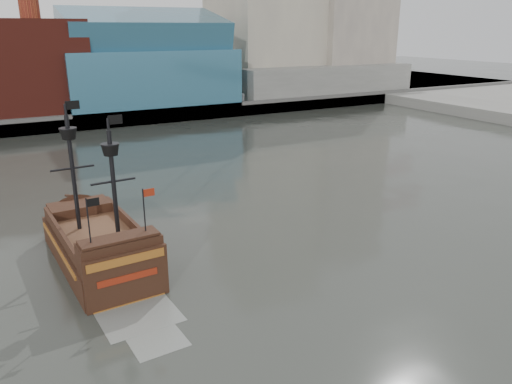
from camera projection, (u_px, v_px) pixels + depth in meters
ground at (344, 304)px, 29.76m from camera, size 400.00×400.00×0.00m
promenade_far at (73, 100)px, 106.06m from camera, size 220.00×60.00×2.00m
seawall at (105, 120)px, 81.40m from camera, size 220.00×1.00×2.60m
crane_a at (392, 14)px, 127.92m from camera, size 22.50×4.00×32.25m
crane_b at (391, 28)px, 141.73m from camera, size 19.10×4.00×26.25m
pirate_ship at (100, 250)px, 34.41m from camera, size 5.82×16.26×11.99m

